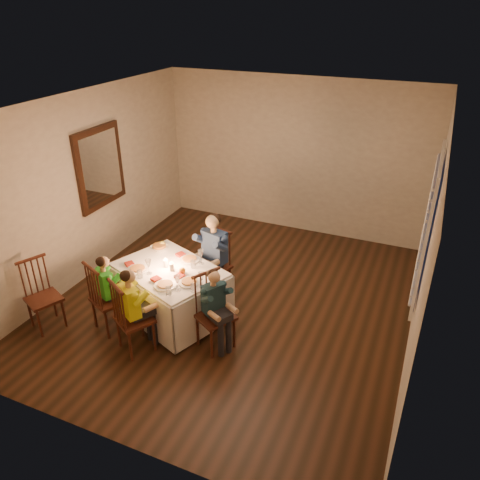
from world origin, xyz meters
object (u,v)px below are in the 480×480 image
at_px(chair_extra, 50,326).
at_px(adult, 215,293).
at_px(chair_adult, 215,293).
at_px(chair_end, 216,345).
at_px(child_green, 114,327).
at_px(child_teal, 216,345).
at_px(dining_table, 170,282).
at_px(child_yellow, 138,348).
at_px(serving_bowl, 159,248).
at_px(chair_near_left, 114,327).
at_px(chair_near_right, 138,348).

distance_m(chair_extra, adult, 2.16).
xyz_separation_m(chair_adult, chair_end, (0.50, -0.98, 0.00)).
bearing_deg(chair_extra, child_green, -44.14).
xyz_separation_m(chair_extra, child_teal, (2.08, 0.50, 0.00)).
bearing_deg(chair_adult, dining_table, -98.84).
height_order(chair_end, child_teal, child_teal).
bearing_deg(child_green, chair_end, -147.66).
bearing_deg(child_yellow, chair_extra, 33.97).
relative_size(chair_adult, chair_end, 1.00).
relative_size(child_teal, serving_bowl, 4.68).
bearing_deg(chair_near_left, chair_extra, 45.62).
relative_size(chair_extra, adult, 0.76).
bearing_deg(chair_extra, dining_table, -33.53).
height_order(chair_near_left, chair_near_right, same).
bearing_deg(adult, serving_bowl, -142.18).
height_order(chair_extra, child_yellow, child_yellow).
distance_m(chair_adult, child_yellow, 1.42).
xyz_separation_m(adult, child_yellow, (-0.32, -1.38, 0.00)).
height_order(dining_table, child_yellow, dining_table).
bearing_deg(serving_bowl, dining_table, -45.53).
bearing_deg(dining_table, child_yellow, -71.40).
height_order(child_green, child_teal, child_teal).
relative_size(chair_end, adult, 0.79).
relative_size(chair_near_left, child_yellow, 0.88).
xyz_separation_m(chair_adult, chair_near_left, (-0.83, -1.17, 0.00)).
bearing_deg(chair_end, chair_near_left, 128.52).
height_order(child_teal, serving_bowl, serving_bowl).
bearing_deg(adult, chair_end, -48.15).
xyz_separation_m(chair_adult, child_green, (-0.83, -1.17, 0.00)).
xyz_separation_m(adult, child_teal, (0.50, -0.98, 0.00)).
distance_m(chair_near_left, child_green, 0.00).
bearing_deg(child_yellow, adult, -73.24).
xyz_separation_m(chair_near_left, child_teal, (1.33, 0.20, 0.00)).
height_order(chair_adult, adult, adult).
bearing_deg(child_teal, chair_near_left, 128.52).
height_order(adult, child_green, adult).
relative_size(child_yellow, child_teal, 1.04).
xyz_separation_m(chair_near_left, chair_end, (1.33, 0.20, 0.00)).
bearing_deg(child_teal, chair_end, 0.00).
bearing_deg(chair_adult, chair_near_left, -110.53).
height_order(chair_near_right, child_teal, child_teal).
relative_size(chair_extra, child_yellow, 0.86).
xyz_separation_m(chair_near_right, child_green, (-0.51, 0.21, 0.00)).
height_order(child_green, child_yellow, child_yellow).
xyz_separation_m(dining_table, chair_adult, (0.29, 0.65, -0.49)).
bearing_deg(chair_near_right, child_green, 7.58).
distance_m(chair_end, adult, 1.10).
distance_m(dining_table, child_teal, 0.98).
bearing_deg(chair_extra, chair_adult, -22.84).
height_order(chair_extra, adult, adult).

